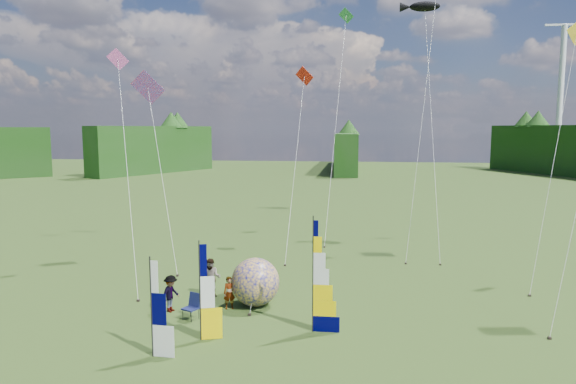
# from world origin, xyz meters

# --- Properties ---
(ground) EXTENTS (220.00, 220.00, 0.00)m
(ground) POSITION_xyz_m (0.00, 0.00, 0.00)
(ground) COLOR #466224
(ground) RESTS_ON ground
(treeline_ring) EXTENTS (210.00, 210.00, 8.00)m
(treeline_ring) POSITION_xyz_m (0.00, 0.00, 4.00)
(treeline_ring) COLOR #153E0D
(treeline_ring) RESTS_ON ground
(turbine_right) EXTENTS (8.00, 1.20, 30.00)m
(turbine_right) POSITION_xyz_m (45.00, 102.00, 15.00)
(turbine_right) COLOR silver
(turbine_right) RESTS_ON ground
(feather_banner_main) EXTENTS (1.24, 0.11, 4.56)m
(feather_banner_main) POSITION_xyz_m (0.18, 2.71, 2.28)
(feather_banner_main) COLOR #00003B
(feather_banner_main) RESTS_ON ground
(side_banner_left) EXTENTS (1.03, 0.42, 3.79)m
(side_banner_left) POSITION_xyz_m (-4.04, 1.28, 1.90)
(side_banner_left) COLOR #FFD800
(side_banner_left) RESTS_ON ground
(side_banner_far) EXTENTS (1.05, 0.16, 3.54)m
(side_banner_far) POSITION_xyz_m (-5.32, -0.34, 1.77)
(side_banner_far) COLOR white
(side_banner_far) RESTS_ON ground
(bol_inflatable) EXTENTS (2.71, 2.71, 2.23)m
(bol_inflatable) POSITION_xyz_m (-2.71, 5.41, 1.12)
(bol_inflatable) COLOR navy
(bol_inflatable) RESTS_ON ground
(spectator_a) EXTENTS (0.64, 0.54, 1.49)m
(spectator_a) POSITION_xyz_m (-3.79, 4.81, 0.75)
(spectator_a) COLOR #66594C
(spectator_a) RESTS_ON ground
(spectator_b) EXTENTS (0.94, 0.51, 1.88)m
(spectator_b) POSITION_xyz_m (-5.08, 6.37, 0.94)
(spectator_b) COLOR #66594C
(spectator_b) RESTS_ON ground
(spectator_c) EXTENTS (0.64, 1.13, 1.66)m
(spectator_c) POSITION_xyz_m (-6.30, 4.12, 0.83)
(spectator_c) COLOR #66594C
(spectator_c) RESTS_ON ground
(spectator_d) EXTENTS (1.07, 0.79, 1.69)m
(spectator_d) POSITION_xyz_m (-2.73, 6.93, 0.85)
(spectator_d) COLOR #66594C
(spectator_d) RESTS_ON ground
(camp_chair) EXTENTS (0.85, 0.85, 1.12)m
(camp_chair) POSITION_xyz_m (-5.12, 3.30, 0.56)
(camp_chair) COLOR #11163D
(camp_chair) RESTS_ON ground
(kite_whale) EXTENTS (8.16, 14.62, 19.06)m
(kite_whale) POSITION_xyz_m (6.88, 19.63, 9.53)
(kite_whale) COLOR black
(kite_whale) RESTS_ON ground
(kite_rainbow_delta) EXTENTS (8.57, 10.08, 12.58)m
(kite_rainbow_delta) POSITION_xyz_m (-9.76, 12.18, 6.29)
(kite_rainbow_delta) COLOR red
(kite_rainbow_delta) RESTS_ON ground
(small_kite_red) EXTENTS (5.64, 10.79, 13.07)m
(small_kite_red) POSITION_xyz_m (-2.18, 16.45, 6.54)
(small_kite_red) COLOR red
(small_kite_red) RESTS_ON ground
(small_kite_orange) EXTENTS (6.67, 10.35, 19.12)m
(small_kite_orange) POSITION_xyz_m (6.01, 17.39, 9.56)
(small_kite_orange) COLOR #FF5607
(small_kite_orange) RESTS_ON ground
(small_kite_yellow) EXTENTS (8.15, 9.46, 14.54)m
(small_kite_yellow) POSITION_xyz_m (12.08, 11.32, 7.27)
(small_kite_yellow) COLOR yellow
(small_kite_yellow) RESTS_ON ground
(small_kite_pink) EXTENTS (9.34, 11.03, 13.29)m
(small_kite_pink) POSITION_xyz_m (-10.35, 8.82, 6.64)
(small_kite_pink) COLOR #D753A8
(small_kite_pink) RESTS_ON ground
(small_kite_green) EXTENTS (5.24, 13.49, 18.80)m
(small_kite_green) POSITION_xyz_m (0.20, 22.91, 9.40)
(small_kite_green) COLOR green
(small_kite_green) RESTS_ON ground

